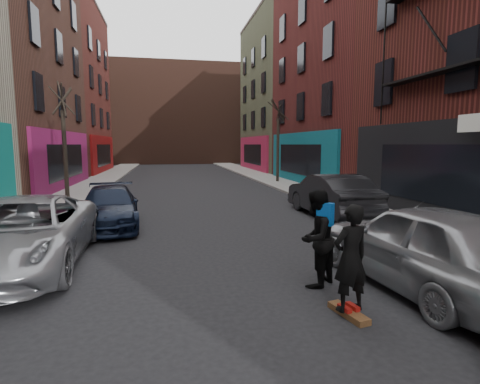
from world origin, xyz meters
name	(u,v)px	position (x,y,z in m)	size (l,w,h in m)	color
sidewalk_left	(106,178)	(-6.25, 30.00, 0.07)	(2.50, 84.00, 0.13)	gray
sidewalk_right	(258,175)	(6.25, 30.00, 0.07)	(2.50, 84.00, 0.13)	gray
buildings_right	(463,39)	(13.50, 16.00, 8.00)	(12.00, 56.00, 16.00)	#442A1D
building_far	(175,115)	(0.00, 56.00, 7.00)	(40.00, 10.00, 14.00)	#47281E
tree_left_far	(64,130)	(-6.20, 18.00, 3.38)	(2.00, 2.00, 6.50)	black
tree_right_far	(278,132)	(6.20, 24.00, 3.53)	(2.00, 2.00, 6.80)	black
parked_left_far	(22,233)	(-4.60, 7.55, 0.77)	(2.55, 5.53, 1.54)	#979AA0
parked_left_end	(109,207)	(-3.34, 11.51, 0.66)	(1.84, 4.52, 1.31)	black
parked_right_far	(424,246)	(3.20, 4.75, 0.83)	(1.96, 4.88, 1.66)	#92949A
parked_right_end	(331,195)	(4.60, 11.83, 0.81)	(1.71, 4.90, 1.62)	black
skateboard	(348,313)	(1.31, 3.97, 0.05)	(0.22, 0.80, 0.10)	brown
skateboarder	(350,258)	(1.31, 3.97, 0.95)	(0.62, 0.41, 1.70)	black
pedestrian	(316,238)	(1.30, 5.31, 0.93)	(1.14, 1.12, 1.85)	black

